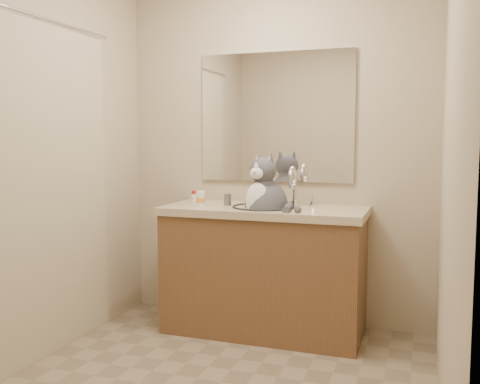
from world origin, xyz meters
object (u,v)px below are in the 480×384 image
at_px(pill_bottle_orange, 200,199).
at_px(grey_canister, 228,199).
at_px(cat, 266,204).
at_px(pill_bottle_redcap, 195,197).

xyz_separation_m(pill_bottle_orange, grey_canister, (0.16, 0.10, -0.01)).
relative_size(cat, grey_canister, 7.27).
distance_m(pill_bottle_redcap, pill_bottle_orange, 0.15).
relative_size(pill_bottle_redcap, grey_canister, 1.13).
distance_m(cat, pill_bottle_redcap, 0.53).
bearing_deg(pill_bottle_redcap, pill_bottle_orange, -53.06).
xyz_separation_m(cat, pill_bottle_redcap, (-0.53, 0.06, 0.02)).
height_order(cat, pill_bottle_orange, cat).
height_order(pill_bottle_redcap, pill_bottle_orange, pill_bottle_orange).
bearing_deg(grey_canister, pill_bottle_orange, -147.68).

